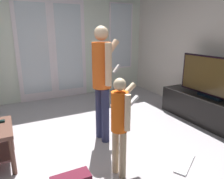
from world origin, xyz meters
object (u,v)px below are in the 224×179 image
object	(u,v)px
tv_stand	(208,111)
person_adult	(102,75)
person_child	(120,119)
loose_keyboard	(185,163)
flat_screen_tv	(212,77)

from	to	relation	value
tv_stand	person_adult	distance (m)	1.88
person_adult	tv_stand	bearing A→B (deg)	-10.40
tv_stand	person_child	distance (m)	1.98
tv_stand	loose_keyboard	distance (m)	1.32
flat_screen_tv	person_adult	distance (m)	1.75
flat_screen_tv	person_child	size ratio (longest dim) A/B	1.12
tv_stand	person_adult	size ratio (longest dim) A/B	1.11
person_adult	person_child	bearing A→B (deg)	-101.86
person_child	loose_keyboard	bearing A→B (deg)	-14.73
tv_stand	person_child	bearing A→B (deg)	-166.59
tv_stand	person_adult	world-z (taller)	person_adult
flat_screen_tv	person_child	bearing A→B (deg)	-166.47
flat_screen_tv	person_adult	bearing A→B (deg)	169.71
tv_stand	loose_keyboard	bearing A→B (deg)	-150.45
person_adult	person_child	size ratio (longest dim) A/B	1.46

